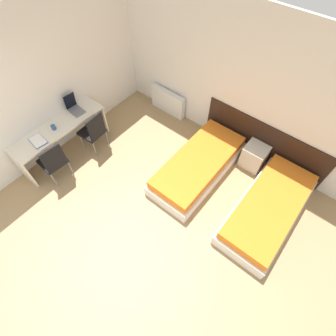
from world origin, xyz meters
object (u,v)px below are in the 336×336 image
Objects in this scene: nightstand at (254,156)px; chair_near_laptop at (93,130)px; bed_near_window at (198,166)px; laptop at (74,107)px; bed_near_door at (268,209)px; chair_near_notebook at (53,161)px.

nightstand is 0.54× the size of chair_near_laptop.
laptop is (-2.41, -0.75, 0.59)m from bed_near_window.
bed_near_door is 6.07× the size of laptop.
bed_near_window is 4.19× the size of nightstand.
bed_near_window is 1.43m from bed_near_door.
bed_near_door is at bearing 30.74° from chair_near_notebook.
laptop reaches higher than bed_near_window.
nightstand is 3.12m from chair_near_laptop.
laptop reaches higher than bed_near_door.
chair_near_notebook reaches higher than nightstand.
chair_near_notebook is at bearing -153.13° from bed_near_door.
chair_near_notebook is (0.00, -0.94, 0.00)m from chair_near_laptop.
bed_near_window is 1.09m from nightstand.
chair_near_laptop is at bearing -167.10° from bed_near_door.
bed_near_window is at bearing 21.86° from laptop.
laptop is at bearing -168.95° from bed_near_door.
bed_near_window is 1.00× the size of bed_near_door.
nightstand is at bearing 49.04° from bed_near_window.
bed_near_window is 2.25× the size of chair_near_notebook.
chair_near_laptop is 0.94m from chair_near_notebook.
bed_near_door is 3.80m from chair_near_notebook.
bed_near_window is at bearing 45.16° from chair_near_notebook.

